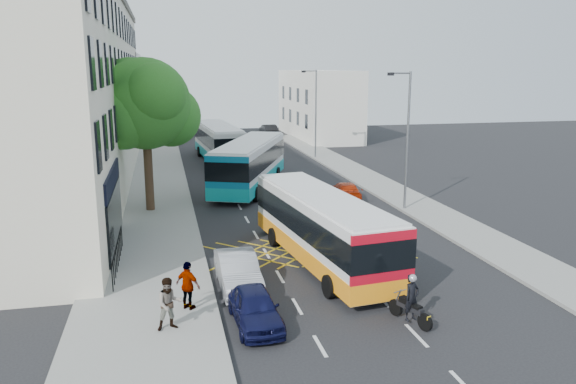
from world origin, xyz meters
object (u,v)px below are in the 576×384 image
street_tree (145,105)px  parked_car_blue (255,307)px  distant_car_grey (212,146)px  distant_car_dark (268,131)px  motorbike (411,300)px  bus_near (322,227)px  pedestrian_far (188,286)px  bus_mid (250,163)px  lamp_far (315,109)px  pedestrian_near (169,304)px  lamp_near (406,134)px  bus_far (218,142)px  red_hatchback (345,191)px  parked_car_silver (238,271)px

street_tree → parked_car_blue: size_ratio=2.43×
distant_car_grey → distant_car_dark: (8.00, 11.61, 0.09)m
motorbike → bus_near: bearing=81.2°
pedestrian_far → distant_car_grey: bearing=-54.0°
bus_near → distant_car_dark: bus_near is taller
bus_mid → parked_car_blue: 21.66m
lamp_far → pedestrian_near: bearing=-112.7°
parked_car_blue → pedestrian_far: bearing=144.0°
lamp_near → bus_far: 22.62m
bus_far → lamp_near: bearing=-70.9°
bus_far → red_hatchback: size_ratio=3.03×
street_tree → red_hatchback: (12.26, 0.53, -5.72)m
lamp_far → distant_car_dark: 18.19m
lamp_far → parked_car_silver: bearing=-110.6°
bus_far → red_hatchback: bus_far is taller
street_tree → red_hatchback: 13.54m
bus_mid → parked_car_silver: size_ratio=2.92×
lamp_near → red_hatchback: bearing=124.9°
street_tree → lamp_near: (14.71, -2.97, -1.68)m
motorbike → distant_car_dark: size_ratio=0.41×
lamp_far → bus_mid: (-7.92, -11.67, -2.85)m
lamp_far → distant_car_grey: 11.59m
bus_far → red_hatchback: (6.42, -17.11, -1.17)m
red_hatchback → distant_car_dark: 34.28m
lamp_near → lamp_far: size_ratio=1.00×
bus_far → pedestrian_near: (-4.99, -33.73, -0.72)m
bus_far → parked_car_blue: size_ratio=3.29×
distant_car_grey → motorbike: bearing=-90.6°
street_tree → lamp_near: bearing=-11.4°
parked_car_blue → pedestrian_far: pedestrian_far is taller
lamp_near → bus_mid: size_ratio=0.66×
street_tree → lamp_far: (14.71, 17.03, -1.68)m
street_tree → distant_car_dark: bearing=68.5°
lamp_far → bus_near: bearing=-104.7°
street_tree → pedestrian_far: bearing=-84.1°
bus_mid → distant_car_dark: size_ratio=2.64×
lamp_near → pedestrian_near: bearing=-136.6°
lamp_far → bus_far: (-8.86, 0.61, -2.88)m
lamp_far → street_tree: bearing=-130.8°
street_tree → parked_car_silver: size_ratio=2.12×
bus_mid → lamp_near: bearing=-24.3°
street_tree → pedestrian_near: (0.85, -16.08, -5.28)m
distant_car_dark → pedestrian_far: (-12.19, -49.42, 0.25)m
bus_near → red_hatchback: size_ratio=2.82×
bus_mid → distant_car_dark: bearing=98.9°
parked_car_silver → distant_car_grey: bearing=85.6°
street_tree → lamp_near: size_ratio=1.10×
parked_car_blue → pedestrian_far: (-2.10, 1.39, 0.39)m
distant_car_dark → parked_car_silver: bearing=76.1°
lamp_far → parked_car_blue: 35.11m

